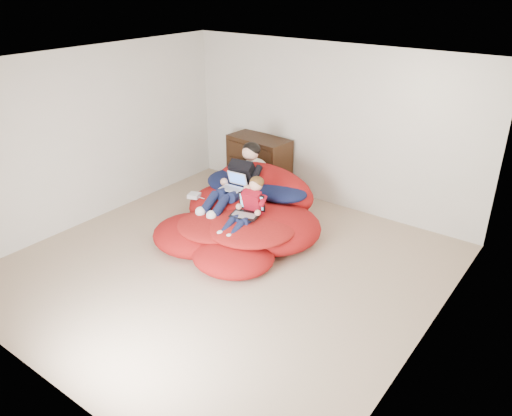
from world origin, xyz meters
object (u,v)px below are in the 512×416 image
(beanbag_pile, at_px, (245,215))
(older_boy, at_px, (238,177))
(laptop_white, at_px, (234,184))
(laptop_black, at_px, (248,209))
(younger_boy, at_px, (248,205))
(dresser, at_px, (259,164))

(beanbag_pile, bearing_deg, older_boy, 145.58)
(laptop_white, distance_m, laptop_black, 0.70)
(younger_boy, bearing_deg, laptop_black, -90.00)
(older_boy, bearing_deg, beanbag_pile, -34.42)
(beanbag_pile, relative_size, older_boy, 1.90)
(older_boy, xyz_separation_m, laptop_black, (0.57, -0.51, -0.16))
(beanbag_pile, height_order, laptop_white, laptop_white)
(laptop_white, xyz_separation_m, laptop_black, (0.57, -0.41, -0.08))
(beanbag_pile, relative_size, laptop_black, 5.64)
(beanbag_pile, xyz_separation_m, laptop_black, (0.30, -0.32, 0.30))
(dresser, bearing_deg, laptop_black, -57.93)
(older_boy, relative_size, laptop_black, 2.96)
(dresser, height_order, older_boy, older_boy)
(dresser, distance_m, beanbag_pile, 1.52)
(beanbag_pile, height_order, older_boy, older_boy)
(younger_boy, relative_size, laptop_white, 2.54)
(younger_boy, distance_m, laptop_white, 0.70)
(beanbag_pile, height_order, laptop_black, beanbag_pile)
(laptop_white, bearing_deg, beanbag_pile, -18.06)
(laptop_white, bearing_deg, laptop_black, -35.90)
(dresser, bearing_deg, older_boy, -67.86)
(beanbag_pile, bearing_deg, dresser, 118.93)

